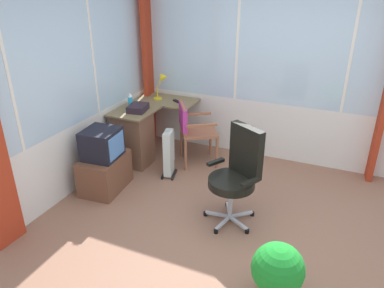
# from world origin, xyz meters

# --- Properties ---
(ground) EXTENTS (4.83, 5.39, 0.06)m
(ground) POSITION_xyz_m (0.00, 0.00, -0.03)
(ground) COLOR #8B614C
(north_window_panel) EXTENTS (3.83, 0.07, 2.58)m
(north_window_panel) POSITION_xyz_m (0.00, 2.23, 1.29)
(north_window_panel) COLOR silver
(north_window_panel) RESTS_ON ground
(east_window_panel) EXTENTS (0.07, 4.39, 2.58)m
(east_window_panel) POSITION_xyz_m (1.94, -0.00, 1.29)
(east_window_panel) COLOR silver
(east_window_panel) RESTS_ON ground
(curtain_corner) EXTENTS (0.33, 0.11, 2.48)m
(curtain_corner) POSITION_xyz_m (1.81, 2.10, 1.24)
(curtain_corner) COLOR #AB321B
(curtain_corner) RESTS_ON ground
(desk) EXTENTS (1.19, 0.91, 0.77)m
(desk) POSITION_xyz_m (0.99, 1.89, 0.42)
(desk) COLOR olive
(desk) RESTS_ON ground
(desk_lamp) EXTENTS (0.23, 0.20, 0.39)m
(desk_lamp) POSITION_xyz_m (1.68, 1.80, 1.02)
(desk_lamp) COLOR yellow
(desk_lamp) RESTS_ON desk
(tv_remote) EXTENTS (0.11, 0.15, 0.02)m
(tv_remote) POSITION_xyz_m (1.60, 1.53, 0.78)
(tv_remote) COLOR black
(tv_remote) RESTS_ON desk
(spray_bottle) EXTENTS (0.06, 0.06, 0.22)m
(spray_bottle) POSITION_xyz_m (1.11, 2.01, 0.88)
(spray_bottle) COLOR #33B1DE
(spray_bottle) RESTS_ON desk
(paper_tray) EXTENTS (0.33, 0.28, 0.09)m
(paper_tray) POSITION_xyz_m (1.03, 1.84, 0.82)
(paper_tray) COLOR #2B1F2A
(paper_tray) RESTS_ON desk
(wooden_armchair) EXTENTS (0.66, 0.66, 0.88)m
(wooden_armchair) POSITION_xyz_m (1.27, 1.16, 0.58)
(wooden_armchair) COLOR #9A5E41
(wooden_armchair) RESTS_ON ground
(office_chair) EXTENTS (0.60, 0.62, 1.08)m
(office_chair) POSITION_xyz_m (0.25, 0.15, 0.61)
(office_chair) COLOR #B7B7BF
(office_chair) RESTS_ON ground
(tv_on_stand) EXTENTS (0.68, 0.50, 0.81)m
(tv_on_stand) POSITION_xyz_m (0.19, 1.86, 0.36)
(tv_on_stand) COLOR brown
(tv_on_stand) RESTS_ON ground
(space_heater) EXTENTS (0.33, 0.23, 0.64)m
(space_heater) POSITION_xyz_m (0.84, 1.28, 0.33)
(space_heater) COLOR silver
(space_heater) RESTS_ON ground
(potted_plant) EXTENTS (0.44, 0.44, 0.54)m
(potted_plant) POSITION_xyz_m (-0.71, -0.50, 0.30)
(potted_plant) COLOR #40494F
(potted_plant) RESTS_ON ground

